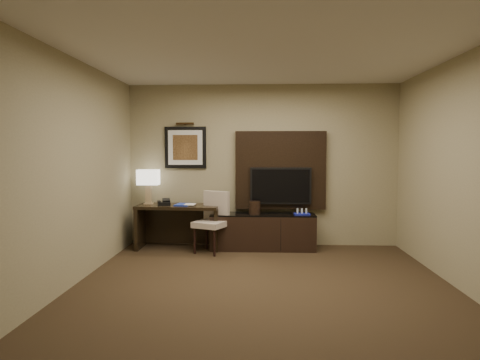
# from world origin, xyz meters

# --- Properties ---
(floor) EXTENTS (4.50, 5.00, 0.01)m
(floor) POSITION_xyz_m (0.00, 0.00, -0.01)
(floor) COLOR #2F2115
(floor) RESTS_ON ground
(ceiling) EXTENTS (4.50, 5.00, 0.01)m
(ceiling) POSITION_xyz_m (0.00, 0.00, 2.70)
(ceiling) COLOR silver
(ceiling) RESTS_ON wall_back
(wall_back) EXTENTS (4.50, 0.01, 2.70)m
(wall_back) POSITION_xyz_m (0.00, 2.50, 1.35)
(wall_back) COLOR gray
(wall_back) RESTS_ON floor
(wall_front) EXTENTS (4.50, 0.01, 2.70)m
(wall_front) POSITION_xyz_m (0.00, -2.50, 1.35)
(wall_front) COLOR gray
(wall_front) RESTS_ON floor
(wall_left) EXTENTS (0.01, 5.00, 2.70)m
(wall_left) POSITION_xyz_m (-2.25, 0.00, 1.35)
(wall_left) COLOR gray
(wall_left) RESTS_ON floor
(wall_right) EXTENTS (0.01, 5.00, 2.70)m
(wall_right) POSITION_xyz_m (2.25, 0.00, 1.35)
(wall_right) COLOR gray
(wall_right) RESTS_ON floor
(desk) EXTENTS (1.36, 0.65, 0.71)m
(desk) POSITION_xyz_m (-1.37, 2.15, 0.36)
(desk) COLOR black
(desk) RESTS_ON floor
(credenza) EXTENTS (1.68, 0.47, 0.58)m
(credenza) POSITION_xyz_m (0.01, 2.15, 0.29)
(credenza) COLOR black
(credenza) RESTS_ON floor
(tv_wall_panel) EXTENTS (1.50, 0.12, 1.30)m
(tv_wall_panel) POSITION_xyz_m (0.30, 2.44, 1.27)
(tv_wall_panel) COLOR black
(tv_wall_panel) RESTS_ON wall_back
(tv) EXTENTS (1.00, 0.08, 0.60)m
(tv) POSITION_xyz_m (0.30, 2.34, 1.02)
(tv) COLOR black
(tv) RESTS_ON tv_wall_panel
(artwork) EXTENTS (0.70, 0.04, 0.70)m
(artwork) POSITION_xyz_m (-1.30, 2.48, 1.65)
(artwork) COLOR black
(artwork) RESTS_ON wall_back
(picture_light) EXTENTS (0.04, 0.04, 0.30)m
(picture_light) POSITION_xyz_m (-1.30, 2.44, 2.05)
(picture_light) COLOR #422B15
(picture_light) RESTS_ON wall_back
(desk_chair) EXTENTS (0.61, 0.65, 0.92)m
(desk_chair) POSITION_xyz_m (-0.82, 1.88, 0.46)
(desk_chair) COLOR beige
(desk_chair) RESTS_ON floor
(table_lamp) EXTENTS (0.38, 0.22, 0.61)m
(table_lamp) POSITION_xyz_m (-1.88, 2.25, 1.02)
(table_lamp) COLOR tan
(table_lamp) RESTS_ON desk
(desk_phone) EXTENTS (0.24, 0.22, 0.10)m
(desk_phone) POSITION_xyz_m (-1.59, 2.11, 0.76)
(desk_phone) COLOR black
(desk_phone) RESTS_ON desk
(blue_folder) EXTENTS (0.27, 0.34, 0.02)m
(blue_folder) POSITION_xyz_m (-1.28, 2.12, 0.72)
(blue_folder) COLOR #182FA0
(blue_folder) RESTS_ON desk
(book) EXTENTS (0.17, 0.02, 0.23)m
(book) POSITION_xyz_m (-1.26, 2.10, 0.83)
(book) COLOR tan
(book) RESTS_ON desk
(ice_bucket) EXTENTS (0.20, 0.20, 0.21)m
(ice_bucket) POSITION_xyz_m (-0.13, 2.13, 0.68)
(ice_bucket) COLOR black
(ice_bucket) RESTS_ON credenza
(minibar_tray) EXTENTS (0.26, 0.17, 0.09)m
(minibar_tray) POSITION_xyz_m (0.63, 2.10, 0.62)
(minibar_tray) COLOR #171F97
(minibar_tray) RESTS_ON credenza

